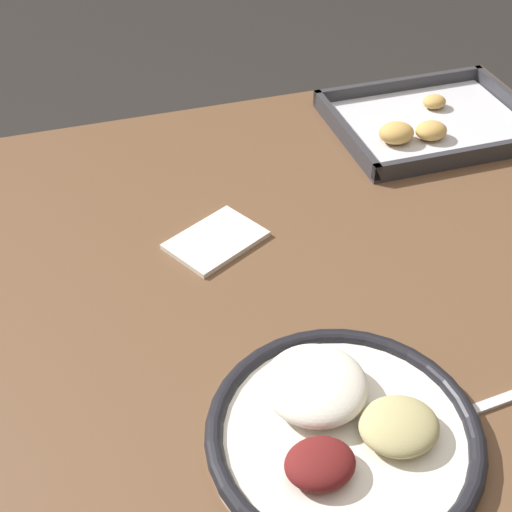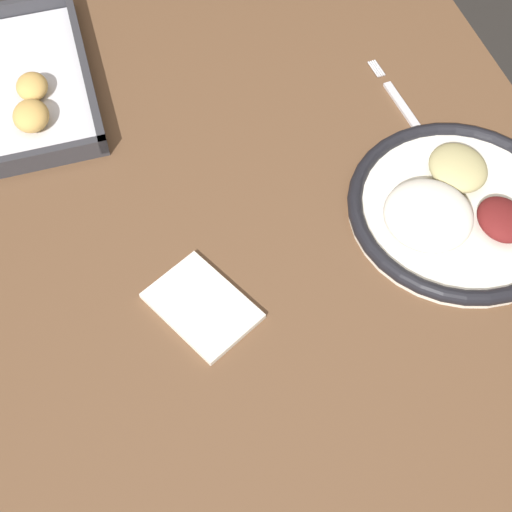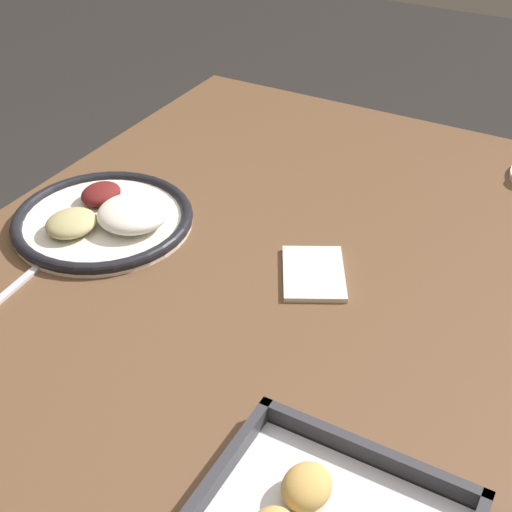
{
  "view_description": "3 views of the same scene",
  "coord_description": "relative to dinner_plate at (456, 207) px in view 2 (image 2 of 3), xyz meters",
  "views": [
    {
      "loc": [
        -0.21,
        -0.69,
        1.42
      ],
      "look_at": [
        0.0,
        0.0,
        0.8
      ],
      "focal_mm": 50.0,
      "sensor_mm": 36.0,
      "label": 1
    },
    {
      "loc": [
        -0.46,
        0.14,
        1.54
      ],
      "look_at": [
        0.0,
        0.0,
        0.8
      ],
      "focal_mm": 50.0,
      "sensor_mm": 36.0,
      "label": 2
    },
    {
      "loc": [
        0.75,
        0.42,
        1.42
      ],
      "look_at": [
        0.0,
        0.0,
        0.8
      ],
      "focal_mm": 50.0,
      "sensor_mm": 36.0,
      "label": 3
    }
  ],
  "objects": [
    {
      "name": "ground_plane",
      "position": [
        -0.01,
        0.28,
        -0.79
      ],
      "size": [
        8.0,
        8.0,
        0.0
      ],
      "primitive_type": "plane",
      "color": "#282623"
    },
    {
      "name": "dining_table",
      "position": [
        -0.01,
        0.28,
        -0.12
      ],
      "size": [
        1.27,
        0.94,
        0.77
      ],
      "color": "brown",
      "rests_on": "ground_plane"
    },
    {
      "name": "dinner_plate",
      "position": [
        0.0,
        0.0,
        0.0
      ],
      "size": [
        0.3,
        0.3,
        0.05
      ],
      "color": "white",
      "rests_on": "dining_table"
    },
    {
      "name": "fork",
      "position": [
        0.2,
        -0.01,
        -0.01
      ],
      "size": [
        0.2,
        0.03,
        0.0
      ],
      "rotation": [
        0.0,
        0.0,
        0.08
      ],
      "color": "silver",
      "rests_on": "dining_table"
    },
    {
      "name": "baking_tray",
      "position": [
        0.4,
        0.55,
        -0.0
      ],
      "size": [
        0.35,
        0.27,
        0.04
      ],
      "color": "#333338",
      "rests_on": "dining_table"
    },
    {
      "name": "napkin",
      "position": [
        -0.04,
        0.36,
        -0.01
      ],
      "size": [
        0.16,
        0.14,
        0.01
      ],
      "color": "silver",
      "rests_on": "dining_table"
    }
  ]
}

